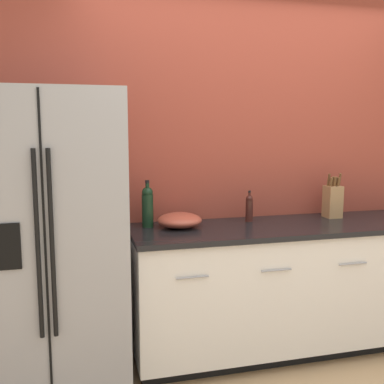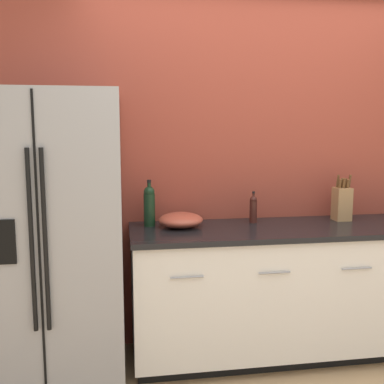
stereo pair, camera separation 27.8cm
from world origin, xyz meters
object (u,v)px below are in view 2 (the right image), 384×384
(wine_bottle, at_px, (149,205))
(knife_block, at_px, (342,203))
(refrigerator, at_px, (50,240))
(oil_bottle, at_px, (253,209))
(mixing_bowl, at_px, (181,220))

(wine_bottle, bearing_deg, knife_block, -0.92)
(refrigerator, bearing_deg, wine_bottle, 18.98)
(oil_bottle, height_order, mixing_bowl, oil_bottle)
(knife_block, bearing_deg, wine_bottle, 179.08)
(wine_bottle, bearing_deg, mixing_bowl, -18.43)
(oil_bottle, bearing_deg, knife_block, -1.44)
(knife_block, bearing_deg, refrigerator, -174.53)
(wine_bottle, bearing_deg, refrigerator, -161.02)
(wine_bottle, distance_m, mixing_bowl, 0.24)
(wine_bottle, height_order, mixing_bowl, wine_bottle)
(wine_bottle, height_order, oil_bottle, wine_bottle)
(refrigerator, distance_m, wine_bottle, 0.68)
(knife_block, height_order, oil_bottle, knife_block)
(refrigerator, bearing_deg, oil_bottle, 8.78)
(refrigerator, distance_m, mixing_bowl, 0.85)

